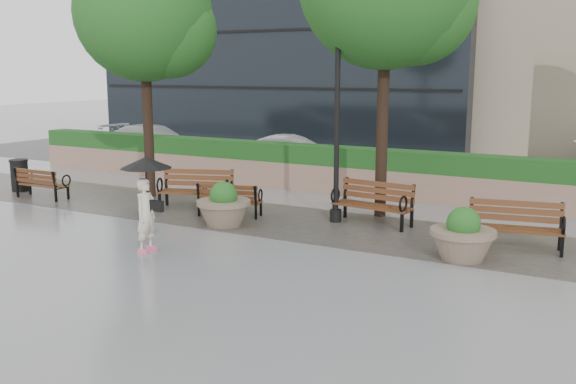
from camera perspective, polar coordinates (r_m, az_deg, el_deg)
The scene contains 17 objects.
ground at distance 12.89m, azimuth -6.86°, elevation -5.29°, with size 100.00×100.00×0.00m, color gray.
cobble_strip at distance 15.35m, azimuth -0.39°, elevation -2.57°, with size 28.00×3.20×0.01m, color #383330.
hedge_wall at distance 18.76m, azimuth 5.51°, elevation 1.89°, with size 24.00×0.80×1.35m.
asphalt_street at distance 22.56m, azimuth 9.46°, elevation 1.59°, with size 40.00×7.00×0.00m, color black.
bench_0 at distance 19.25m, azimuth -21.00°, elevation 0.20°, with size 1.59×0.66×0.85m.
bench_1 at distance 16.76m, azimuth -8.18°, elevation -0.51°, with size 2.00×1.30×1.01m.
bench_2 at distance 15.84m, azimuth -5.19°, elevation -1.30°, with size 1.64×0.98×0.83m.
bench_3 at distance 15.04m, azimuth 7.51°, elevation -1.81°, with size 1.92×0.95×0.99m.
bench_4 at distance 13.59m, azimuth 19.49°, elevation -3.74°, with size 1.91×1.04×0.97m.
planter_left at distance 14.86m, azimuth -5.73°, elevation -1.48°, with size 1.24×1.24×1.04m.
planter_right at distance 12.59m, azimuth 15.27°, elevation -4.09°, with size 1.23×1.23×1.03m.
trash_bin at distance 20.64m, azimuth -22.75°, elevation 1.30°, with size 0.54×0.54×0.90m, color black.
lamppost at distance 14.96m, azimuth 4.35°, elevation 4.73°, with size 0.28×0.28×4.47m.
tree_0 at distance 18.39m, azimuth -12.17°, elevation 14.94°, with size 3.78×3.74×6.96m.
car_left at distance 26.86m, azimuth -11.86°, elevation 4.41°, with size 1.88×4.63×1.35m, color silver.
car_right at distance 23.01m, azimuth 0.37°, elevation 3.48°, with size 1.32×3.78×1.24m, color silver.
pedestrian at distance 12.88m, azimuth -12.48°, elevation -0.22°, with size 1.03×1.03×1.89m.
Camera 1 is at (7.21, -10.08, 3.56)m, focal length 40.00 mm.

